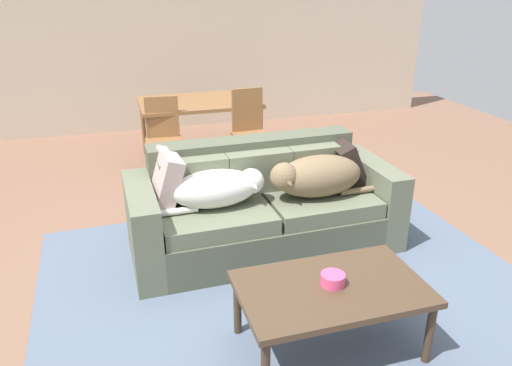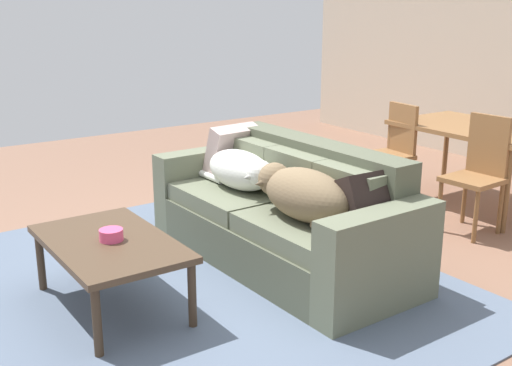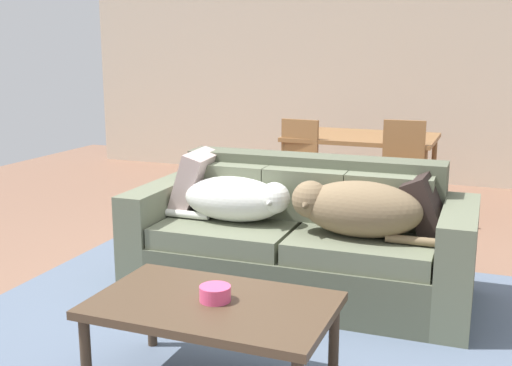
{
  "view_description": "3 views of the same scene",
  "coord_description": "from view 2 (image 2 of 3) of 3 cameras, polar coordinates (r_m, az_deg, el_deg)",
  "views": [
    {
      "loc": [
        -1.03,
        -3.38,
        2.11
      ],
      "look_at": [
        0.03,
        0.11,
        0.59
      ],
      "focal_mm": 34.82,
      "sensor_mm": 36.0,
      "label": 1
    },
    {
      "loc": [
        3.56,
        -2.48,
        1.84
      ],
      "look_at": [
        -0.11,
        0.04,
        0.56
      ],
      "focal_mm": 44.69,
      "sensor_mm": 36.0,
      "label": 2
    },
    {
      "loc": [
        1.27,
        -3.61,
        1.58
      ],
      "look_at": [
        -0.12,
        -0.09,
        0.76
      ],
      "focal_mm": 44.41,
      "sensor_mm": 36.0,
      "label": 3
    }
  ],
  "objects": [
    {
      "name": "dining_table",
      "position": [
        6.14,
        19.07,
        4.25
      ],
      "size": [
        1.39,
        0.92,
        0.74
      ],
      "color": "olive",
      "rests_on": "ground"
    },
    {
      "name": "bowl_on_coffee_table",
      "position": [
        3.93,
        -12.83,
        -4.55
      ],
      "size": [
        0.14,
        0.14,
        0.07
      ],
      "primitive_type": "cylinder",
      "color": "#EA4C7F",
      "rests_on": "coffee_table"
    },
    {
      "name": "dining_chair_near_left",
      "position": [
        6.08,
        12.13,
        3.05
      ],
      "size": [
        0.43,
        0.43,
        0.92
      ],
      "rotation": [
        0.0,
        0.0,
        -0.09
      ],
      "color": "olive",
      "rests_on": "ground"
    },
    {
      "name": "dog_on_right_cushion",
      "position": [
        4.12,
        4.11,
        -0.92
      ],
      "size": [
        0.91,
        0.39,
        0.33
      ],
      "rotation": [
        0.0,
        0.0,
        0.02
      ],
      "color": "#776246",
      "rests_on": "couch"
    },
    {
      "name": "throw_pillow_by_left_arm",
      "position": [
        5.15,
        -2.17,
        2.81
      ],
      "size": [
        0.3,
        0.45,
        0.45
      ],
      "primitive_type": "cube",
      "rotation": [
        0.0,
        0.31,
        0.09
      ],
      "color": "#B79E98",
      "rests_on": "couch"
    },
    {
      "name": "ground_plane",
      "position": [
        4.71,
        0.35,
        -6.94
      ],
      "size": [
        10.0,
        10.0,
        0.0
      ],
      "primitive_type": "plane",
      "color": "#815B47"
    },
    {
      "name": "dining_chair_near_right",
      "position": [
        5.46,
        19.32,
        1.18
      ],
      "size": [
        0.42,
        0.42,
        0.96
      ],
      "rotation": [
        0.0,
        0.0,
        0.06
      ],
      "color": "olive",
      "rests_on": "ground"
    },
    {
      "name": "couch",
      "position": [
        4.6,
        2.63,
        -3.02
      ],
      "size": [
        2.18,
        0.94,
        0.86
      ],
      "rotation": [
        0.0,
        0.0,
        0.02
      ],
      "color": "#515643",
      "rests_on": "ground"
    },
    {
      "name": "dog_on_left_cushion",
      "position": [
        4.76,
        -1.29,
        1.14
      ],
      "size": [
        0.84,
        0.35,
        0.29
      ],
      "rotation": [
        0.0,
        0.0,
        0.02
      ],
      "color": "silver",
      "rests_on": "couch"
    },
    {
      "name": "coffee_table",
      "position": [
        3.97,
        -12.95,
        -5.66
      ],
      "size": [
        1.09,
        0.67,
        0.45
      ],
      "color": "#4B3726",
      "rests_on": "ground"
    },
    {
      "name": "throw_pillow_by_right_arm",
      "position": [
        4.0,
        10.23,
        -1.76
      ],
      "size": [
        0.29,
        0.38,
        0.39
      ],
      "primitive_type": "cube",
      "rotation": [
        0.0,
        -0.41,
        -0.03
      ],
      "color": "black",
      "rests_on": "couch"
    },
    {
      "name": "area_rug",
      "position": [
        4.29,
        -6.99,
        -9.38
      ],
      "size": [
        3.6,
        3.32,
        0.01
      ],
      "primitive_type": "cube",
      "rotation": [
        0.0,
        0.0,
        0.02
      ],
      "color": "slate",
      "rests_on": "ground"
    }
  ]
}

